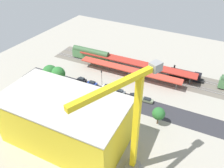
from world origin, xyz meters
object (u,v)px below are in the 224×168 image
Objects in this scene: freight_coach_far at (91,54)px; parked_car_4 at (92,83)px; parked_car_1 at (135,96)px; box_truck_2 at (89,108)px; parked_car_3 at (108,87)px; platform_canopy_far at (135,62)px; street_tree_2 at (50,73)px; traffic_light at (102,76)px; platform_canopy_near at (129,69)px; box_truck_0 at (81,103)px; parked_car_0 at (147,100)px; street_tree_0 at (58,74)px; street_tree_1 at (159,114)px; tower_crane at (132,122)px; construction_building at (65,121)px; parked_car_5 at (82,80)px; parked_car_2 at (120,92)px; box_truck_1 at (79,100)px; locomotive at (187,75)px.

parked_car_4 is (-12.08, 17.88, -2.61)m from freight_coach_far.
box_truck_2 reaches higher than parked_car_1.
parked_car_3 is (-19.29, 17.37, -2.57)m from freight_coach_far.
platform_canopy_far reaches higher than parked_car_4.
parked_car_4 is at bearing 1.74° from parked_car_1.
traffic_light is (-18.70, -9.65, -1.18)m from street_tree_2.
platform_canopy_near reaches higher than box_truck_0.
parked_car_4 is (11.05, 12.63, -3.30)m from platform_canopy_near.
parked_car_4 is (10.88, 18.99, -3.57)m from platform_canopy_far.
box_truck_2 reaches higher than parked_car_0.
street_tree_0 is 1.34× the size of street_tree_1.
street_tree_1 is at bearing -169.88° from box_truck_0.
street_tree_0 is at bearing 14.03° from parked_car_1.
street_tree_1 is (-0.99, -20.61, -13.77)m from tower_crane.
tower_crane is at bearing 112.17° from platform_canopy_far.
construction_building is at bearing 93.99° from parked_car_3.
parked_car_5 reaches higher than parked_car_1.
box_truck_0 is at bearing 57.36° from parked_car_2.
parked_car_0 is at bearing -179.07° from parked_car_2.
parked_car_5 is 0.42× the size of box_truck_1.
street_tree_1 is 0.93× the size of traffic_light.
street_tree_0 reaches higher than parked_car_4.
parked_car_5 is (24.70, 0.50, 0.04)m from parked_car_1.
parked_car_2 is at bearing -164.13° from street_tree_2.
construction_building is at bearing 107.96° from parked_car_4.
box_truck_0 reaches higher than parked_car_0.
platform_canopy_far is 23.30m from parked_car_0.
box_truck_1 is 1.06× the size of street_tree_2.
street_tree_2 is at bearing -17.07° from box_truck_0.
freight_coach_far reaches higher than platform_canopy_near.
parked_car_1 is at bearing -126.02° from box_truck_2.
parked_car_4 is 17.71m from street_tree_2.
box_truck_0 reaches higher than parked_car_2.
tower_crane is 3.27× the size of box_truck_1.
street_tree_1 reaches higher than parked_car_1.
platform_canopy_far is 11.41× the size of parked_car_3.
construction_building reaches higher than parked_car_4.
box_truck_2 is at bearing 118.90° from parked_car_4.
locomotive is 3.02× the size of parked_car_3.
parked_car_0 is at bearing -145.26° from box_truck_0.
parked_car_2 is 0.98× the size of parked_car_4.
construction_building reaches higher than platform_canopy_near.
platform_canopy_far is 34.67m from street_tree_1.
freight_coach_far reaches higher than box_truck_2.
parked_car_4 is at bearing -78.82° from box_truck_1.
platform_canopy_far is 54.10m from tower_crane.
construction_building reaches higher than street_tree_2.
platform_canopy_far is at bearing -88.53° from platform_canopy_near.
parked_car_3 is at bearing -3.54° from parked_car_2.
traffic_light reaches higher than parked_car_3.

